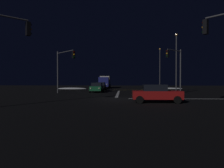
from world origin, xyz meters
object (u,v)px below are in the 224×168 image
(box_truck, at_px, (105,81))
(sedan_red_crossing, at_px, (156,93))
(sedan_black, at_px, (101,86))
(traffic_signal_ne, at_px, (175,63))
(sedan_green, at_px, (97,87))
(traffic_signal_nw, at_px, (64,63))
(sedan_white, at_px, (101,86))
(streetlamp_right_near, at_px, (176,59))
(streetlamp_right_far, at_px, (160,65))

(box_truck, distance_m, sedan_red_crossing, 36.00)
(sedan_black, distance_m, traffic_signal_ne, 15.55)
(sedan_green, distance_m, box_truck, 19.77)
(sedan_green, bearing_deg, traffic_signal_nw, -140.16)
(sedan_white, height_order, sedan_red_crossing, same)
(sedan_black, height_order, traffic_signal_ne, traffic_signal_ne)
(box_truck, bearing_deg, streetlamp_right_near, -50.27)
(traffic_signal_nw, relative_size, streetlamp_right_near, 0.63)
(box_truck, height_order, traffic_signal_ne, traffic_signal_ne)
(traffic_signal_nw, relative_size, streetlamp_right_far, 0.63)
(sedan_white, distance_m, box_truck, 7.85)
(sedan_white, bearing_deg, traffic_signal_ne, -50.72)
(sedan_black, xyz_separation_m, traffic_signal_ne, (11.90, -9.31, 3.67))
(sedan_red_crossing, height_order, streetlamp_right_far, streetlamp_right_far)
(sedan_white, relative_size, traffic_signal_nw, 0.68)
(traffic_signal_nw, bearing_deg, streetlamp_right_far, 51.50)
(sedan_green, height_order, box_truck, box_truck)
(sedan_red_crossing, xyz_separation_m, traffic_signal_nw, (-11.59, 11.78, 3.65))
(sedan_red_crossing, distance_m, streetlamp_right_near, 20.06)
(traffic_signal_nw, distance_m, streetlamp_right_far, 28.89)
(box_truck, relative_size, streetlamp_right_near, 0.82)
(box_truck, xyz_separation_m, streetlamp_right_far, (13.98, -0.82, 4.05))
(sedan_green, height_order, sedan_red_crossing, same)
(box_truck, bearing_deg, traffic_signal_ne, -61.97)
(traffic_signal_nw, xyz_separation_m, streetlamp_right_near, (17.97, 6.59, 1.31))
(sedan_black, relative_size, traffic_signal_nw, 0.68)
(traffic_signal_ne, height_order, streetlamp_right_near, streetlamp_right_near)
(traffic_signal_ne, height_order, streetlamp_right_far, streetlamp_right_far)
(sedan_white, relative_size, traffic_signal_ne, 0.66)
(sedan_green, bearing_deg, sedan_black, 90.36)
(sedan_green, bearing_deg, streetlamp_right_near, 12.16)
(streetlamp_right_near, bearing_deg, sedan_green, -167.84)
(sedan_red_crossing, relative_size, traffic_signal_ne, 0.66)
(sedan_black, xyz_separation_m, streetlamp_right_near, (13.62, -3.10, 4.96))
(traffic_signal_ne, distance_m, streetlamp_right_near, 6.57)
(sedan_red_crossing, bearing_deg, sedan_green, 115.00)
(sedan_black, height_order, streetlamp_right_far, streetlamp_right_far)
(sedan_green, xyz_separation_m, streetlamp_right_near, (13.58, 2.93, 4.96))
(sedan_green, height_order, traffic_signal_nw, traffic_signal_nw)
(traffic_signal_nw, distance_m, streetlamp_right_near, 19.18)
(box_truck, bearing_deg, streetlamp_right_far, -3.36)
(traffic_signal_ne, bearing_deg, streetlamp_right_far, 85.59)
(sedan_red_crossing, relative_size, streetlamp_right_far, 0.43)
(sedan_white, distance_m, traffic_signal_nw, 16.47)
(sedan_green, height_order, streetlamp_right_near, streetlamp_right_near)
(traffic_signal_nw, height_order, streetlamp_right_far, streetlamp_right_far)
(box_truck, height_order, traffic_signal_nw, traffic_signal_nw)
(sedan_green, distance_m, streetlamp_right_near, 14.75)
(sedan_black, xyz_separation_m, sedan_white, (-0.56, 5.93, 0.00))
(sedan_white, xyz_separation_m, streetlamp_right_near, (14.18, -9.02, 4.96))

